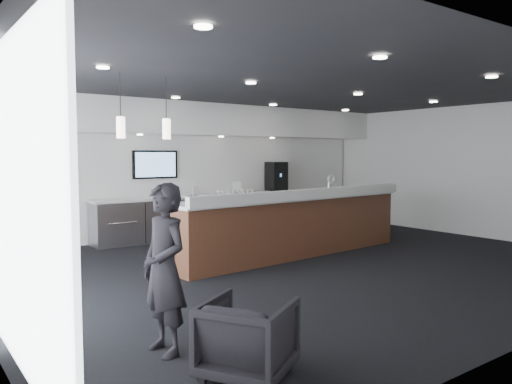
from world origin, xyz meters
TOP-DOWN VIEW (x-y plane):
  - ground at (0.00, 0.00)m, footprint 10.00×10.00m
  - ceiling at (0.00, 0.00)m, footprint 10.00×8.00m
  - back_wall at (0.00, 4.00)m, footprint 10.00×0.02m
  - right_wall at (5.00, 0.00)m, footprint 0.02×8.00m
  - soffit_bulkhead at (0.00, 3.55)m, footprint 10.00×0.90m
  - alcove_panel at (0.00, 3.97)m, footprint 9.80×0.06m
  - back_credenza at (-0.00, 3.64)m, footprint 5.06×0.66m
  - wall_tv at (-1.00, 3.91)m, footprint 1.05×0.08m
  - pendant_left at (-2.40, 0.80)m, footprint 0.12×0.12m
  - pendant_right at (-3.10, 0.80)m, footprint 0.12×0.12m
  - ceiling_can_lights at (0.00, 0.00)m, footprint 7.00×5.00m
  - service_counter at (0.27, 0.66)m, footprint 5.20×1.23m
  - coffee_machine at (2.20, 3.63)m, footprint 0.47×0.57m
  - info_sign_left at (-0.20, 3.56)m, footprint 0.15×0.06m
  - info_sign_right at (0.94, 3.56)m, footprint 0.20×0.09m
  - armchair at (-3.35, -2.95)m, footprint 0.99×0.98m
  - lounge_guest at (-3.69, -2.07)m, footprint 0.43×0.62m
  - cup_0 at (1.39, 3.55)m, footprint 0.09×0.09m
  - cup_1 at (1.25, 3.55)m, footprint 0.13×0.13m
  - cup_2 at (1.11, 3.55)m, footprint 0.11×0.11m
  - cup_3 at (0.97, 3.55)m, footprint 0.12×0.12m
  - cup_4 at (0.83, 3.55)m, footprint 0.13×0.13m
  - cup_5 at (0.69, 3.55)m, footprint 0.10×0.10m
  - cup_6 at (0.55, 3.55)m, footprint 0.13×0.13m
  - cup_7 at (0.41, 3.55)m, footprint 0.11×0.11m

SIDE VIEW (x-z plane):
  - ground at x=0.00m, z-range 0.00..0.00m
  - armchair at x=-3.35m, z-range 0.00..0.66m
  - back_credenza at x=0.00m, z-range 0.00..0.95m
  - service_counter at x=0.27m, z-range -0.17..1.32m
  - lounge_guest at x=-3.69m, z-range 0.00..1.61m
  - cup_0 at x=1.39m, z-range 0.95..1.04m
  - cup_1 at x=1.25m, z-range 0.95..1.04m
  - cup_2 at x=1.11m, z-range 0.95..1.04m
  - cup_3 at x=0.97m, z-range 0.95..1.04m
  - cup_4 at x=0.83m, z-range 0.95..1.04m
  - cup_5 at x=0.69m, z-range 0.95..1.04m
  - cup_6 at x=0.55m, z-range 0.95..1.04m
  - cup_7 at x=0.41m, z-range 0.95..1.04m
  - info_sign_left at x=-0.20m, z-range 0.95..1.16m
  - info_sign_right at x=0.94m, z-range 0.95..1.22m
  - coffee_machine at x=2.20m, z-range 0.95..1.68m
  - back_wall at x=0.00m, z-range 0.00..3.00m
  - right_wall at x=5.00m, z-range 0.00..3.00m
  - alcove_panel at x=0.00m, z-range 0.90..2.30m
  - wall_tv at x=-1.00m, z-range 1.34..1.96m
  - pendant_left at x=-2.40m, z-range 2.10..2.40m
  - pendant_right at x=-3.10m, z-range 2.10..2.40m
  - soffit_bulkhead at x=0.00m, z-range 2.30..3.00m
  - ceiling_can_lights at x=0.00m, z-range 2.96..2.98m
  - ceiling at x=0.00m, z-range 2.99..3.01m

